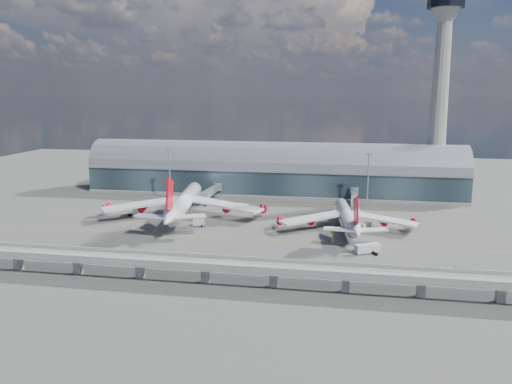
% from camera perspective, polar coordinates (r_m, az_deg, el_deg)
% --- Properties ---
extents(ground, '(500.00, 500.00, 0.00)m').
position_cam_1_polar(ground, '(198.41, -1.45, -4.50)').
color(ground, '#474744').
rests_on(ground, ground).
extents(taxi_lines, '(200.00, 80.12, 0.01)m').
position_cam_1_polar(taxi_lines, '(219.36, -0.29, -2.94)').
color(taxi_lines, gold).
rests_on(taxi_lines, ground).
extents(terminal, '(200.00, 30.00, 28.00)m').
position_cam_1_polar(terminal, '(271.11, 1.84, 2.26)').
color(terminal, '#1F2C34').
rests_on(terminal, ground).
extents(control_tower, '(19.00, 19.00, 103.00)m').
position_cam_1_polar(control_tower, '(273.91, 20.24, 10.14)').
color(control_tower, gray).
rests_on(control_tower, ground).
extents(guideway, '(220.00, 8.50, 7.20)m').
position_cam_1_polar(guideway, '(145.89, -5.84, -8.29)').
color(guideway, gray).
rests_on(guideway, ground).
extents(floodlight_mast_left, '(3.00, 0.70, 25.70)m').
position_cam_1_polar(floodlight_mast_left, '(260.78, -9.84, 2.25)').
color(floodlight_mast_left, gray).
rests_on(floodlight_mast_left, ground).
extents(floodlight_mast_right, '(3.00, 0.70, 25.70)m').
position_cam_1_polar(floodlight_mast_right, '(245.58, 12.68, 1.58)').
color(floodlight_mast_right, gray).
rests_on(floodlight_mast_right, ground).
extents(airliner_left, '(73.02, 76.82, 23.43)m').
position_cam_1_polar(airliner_left, '(220.18, -8.29, -1.22)').
color(airliner_left, white).
rests_on(airliner_left, ground).
extents(airliner_right, '(57.10, 59.71, 18.94)m').
position_cam_1_polar(airliner_right, '(202.85, 10.40, -2.89)').
color(airliner_right, white).
rests_on(airliner_right, ground).
extents(jet_bridge_left, '(4.40, 28.00, 7.25)m').
position_cam_1_polar(jet_bridge_left, '(253.62, -5.03, 0.18)').
color(jet_bridge_left, gray).
rests_on(jet_bridge_left, ground).
extents(jet_bridge_right, '(4.40, 32.00, 7.25)m').
position_cam_1_polar(jet_bridge_right, '(243.16, 11.17, -0.48)').
color(jet_bridge_right, gray).
rests_on(jet_bridge_right, ground).
extents(service_truck_0, '(5.73, 8.31, 3.29)m').
position_cam_1_polar(service_truck_0, '(230.03, -13.64, -2.16)').
color(service_truck_0, silver).
rests_on(service_truck_0, ground).
extents(service_truck_1, '(4.99, 3.04, 2.70)m').
position_cam_1_polar(service_truck_1, '(206.88, -6.57, -3.51)').
color(service_truck_1, silver).
rests_on(service_truck_1, ground).
extents(service_truck_2, '(8.97, 6.59, 3.21)m').
position_cam_1_polar(service_truck_2, '(175.75, 12.60, -6.31)').
color(service_truck_2, silver).
rests_on(service_truck_2, ground).
extents(service_truck_3, '(5.04, 5.15, 2.52)m').
position_cam_1_polar(service_truck_3, '(205.87, 12.40, -3.80)').
color(service_truck_3, silver).
rests_on(service_truck_3, ground).
extents(service_truck_4, '(3.55, 5.89, 3.20)m').
position_cam_1_polar(service_truck_4, '(225.07, 11.45, -2.38)').
color(service_truck_4, silver).
rests_on(service_truck_4, ground).
extents(service_truck_5, '(6.17, 4.11, 2.79)m').
position_cam_1_polar(service_truck_5, '(233.43, -1.59, -1.71)').
color(service_truck_5, silver).
rests_on(service_truck_5, ground).
extents(cargo_train_0, '(7.52, 2.26, 1.66)m').
position_cam_1_polar(cargo_train_0, '(167.61, -6.33, -7.27)').
color(cargo_train_0, gray).
rests_on(cargo_train_0, ground).
extents(cargo_train_1, '(7.95, 2.77, 1.74)m').
position_cam_1_polar(cargo_train_1, '(158.97, 17.69, -8.79)').
color(cargo_train_1, gray).
rests_on(cargo_train_1, ground).
extents(cargo_train_2, '(10.11, 3.02, 1.67)m').
position_cam_1_polar(cargo_train_2, '(165.60, 21.78, -8.28)').
color(cargo_train_2, gray).
rests_on(cargo_train_2, ground).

